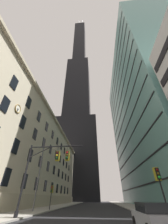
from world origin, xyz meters
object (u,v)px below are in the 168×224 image
Objects in this scene: traffic_signal_mast at (49,163)px; street_lamppost at (42,170)px; traffic_light_near_right at (158,177)px; traffic_light_far_left at (52,190)px; parked_car at (156,217)px.

traffic_signal_mast is 7.77m from street_lamppost.
traffic_signal_mast is 10.61m from traffic_light_near_right.
traffic_light_near_right is at bearing -8.99° from traffic_signal_mast.
traffic_light_far_left is at bearing 104.25° from traffic_signal_mast.
traffic_signal_mast is 2.07× the size of traffic_light_far_left.
traffic_signal_mast is at bearing 152.37° from parked_car.
street_lamppost is (-3.57, 6.88, 0.55)m from traffic_signal_mast.
traffic_signal_mast reaches higher than parked_car.
street_lamppost reaches higher than traffic_light_far_left.
traffic_signal_mast is 1.55× the size of parked_car.
street_lamppost reaches higher than traffic_light_near_right.
street_lamppost is at bearing 148.53° from traffic_light_near_right.
traffic_light_far_left is at bearing 127.11° from parked_car.
parked_car is at bearing -124.05° from traffic_light_near_right.
traffic_light_far_left is 0.75× the size of parked_car.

